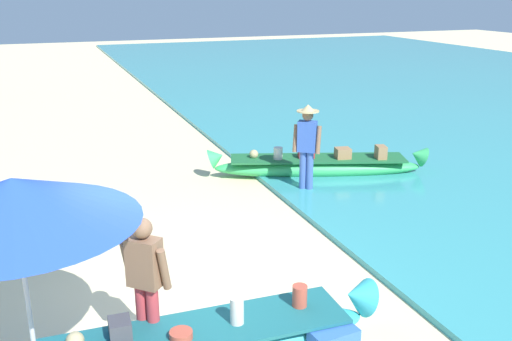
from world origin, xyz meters
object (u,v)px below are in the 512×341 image
object	(u,v)px
person_vendor_hatted	(307,143)
patio_umbrella_large	(14,201)
boat_green_midground	(318,166)
person_tourist_customer	(146,280)

from	to	relation	value
person_vendor_hatted	patio_umbrella_large	bearing A→B (deg)	-139.94
boat_green_midground	patio_umbrella_large	size ratio (longest dim) A/B	2.01
boat_green_midground	person_tourist_customer	xyz separation A→B (m)	(-4.68, -5.03, 0.68)
boat_green_midground	patio_umbrella_large	bearing A→B (deg)	-138.48
boat_green_midground	person_vendor_hatted	size ratio (longest dim) A/B	2.58
person_vendor_hatted	patio_umbrella_large	xyz separation A→B (m)	(-5.17, -4.35, 1.02)
boat_green_midground	person_vendor_hatted	xyz separation A→B (m)	(-0.70, -0.85, 0.80)
person_vendor_hatted	person_tourist_customer	world-z (taller)	person_vendor_hatted
boat_green_midground	patio_umbrella_large	xyz separation A→B (m)	(-5.87, -5.20, 1.82)
boat_green_midground	patio_umbrella_large	world-z (taller)	patio_umbrella_large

